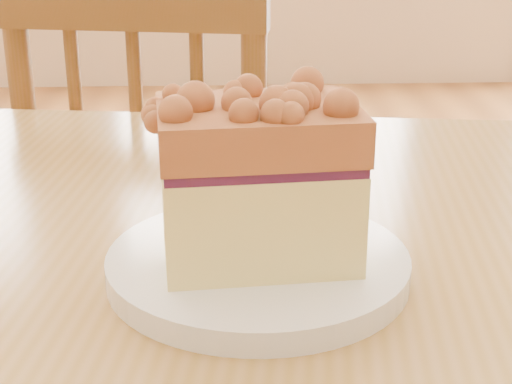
% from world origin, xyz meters
% --- Properties ---
extents(cafe_table_main, '(1.39, 1.02, 0.75)m').
position_xyz_m(cafe_table_main, '(-0.09, 0.23, 0.66)').
color(cafe_table_main, olive).
rests_on(cafe_table_main, ground).
extents(cafe_chair_main, '(0.48, 0.48, 0.90)m').
position_xyz_m(cafe_chair_main, '(-0.03, 0.91, 0.46)').
color(cafe_chair_main, brown).
rests_on(cafe_chair_main, ground).
extents(plate, '(0.22, 0.22, 0.02)m').
position_xyz_m(plate, '(0.08, 0.20, 0.76)').
color(plate, white).
rests_on(plate, cafe_table_main).
extents(cake_slice, '(0.15, 0.11, 0.13)m').
position_xyz_m(cake_slice, '(0.09, 0.20, 0.83)').
color(cake_slice, '#FFEF90').
rests_on(cake_slice, plate).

